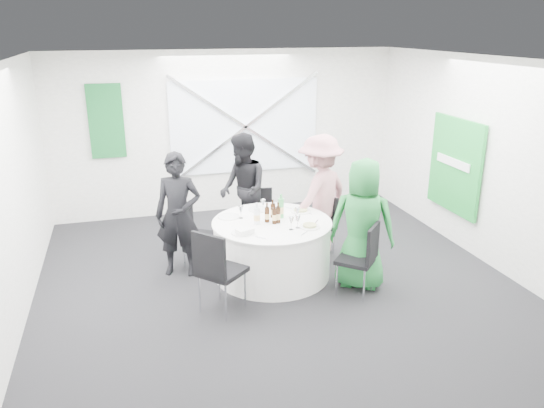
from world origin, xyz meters
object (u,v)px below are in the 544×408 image
object	(u,v)px
chair_back_left	(194,230)
chair_back_right	(323,221)
chair_front_right	(363,254)
green_water_bottle	(281,208)
person_man_back_left	(178,215)
chair_front_left	(216,266)
person_man_back	(243,190)
banquet_table	(272,248)
chair_back	(261,213)
person_woman_green	(362,224)
clear_water_bottle	(257,216)
person_woman_pink	(320,195)

from	to	relation	value
chair_back_left	chair_back_right	xyz separation A→B (m)	(1.85, -0.11, -0.02)
chair_front_right	green_water_bottle	bearing A→B (deg)	-99.05
green_water_bottle	person_man_back_left	bearing A→B (deg)	168.23
chair_front_left	person_man_back	xyz separation A→B (m)	(0.77, 2.01, 0.24)
banquet_table	person_man_back	world-z (taller)	person_man_back
chair_back	chair_front_right	distance (m)	2.06
chair_front_left	green_water_bottle	distance (m)	1.41
banquet_table	person_man_back_left	distance (m)	1.30
banquet_table	person_woman_green	world-z (taller)	person_woman_green
banquet_table	chair_back	xyz separation A→B (m)	(0.13, 1.08, 0.12)
chair_front_right	chair_front_left	bearing A→B (deg)	-48.55
chair_back_right	clear_water_bottle	size ratio (longest dim) A/B	3.00
chair_front_left	person_woman_pink	world-z (taller)	person_woman_pink
person_woman_green	clear_water_bottle	world-z (taller)	person_woman_green
chair_front_right	person_woman_green	world-z (taller)	person_woman_green
clear_water_bottle	chair_back_left	bearing A→B (deg)	137.83
chair_back_right	person_man_back	xyz separation A→B (m)	(-1.01, 0.70, 0.35)
chair_front_right	person_woman_pink	size ratio (longest dim) A/B	0.53
person_woman_pink	chair_front_left	bearing A→B (deg)	5.16
person_woman_pink	person_man_back_left	bearing A→B (deg)	-27.88
banquet_table	chair_front_right	xyz separation A→B (m)	(0.91, -0.83, 0.17)
person_woman_pink	green_water_bottle	distance (m)	0.84
person_man_back_left	person_man_back	bearing A→B (deg)	56.58
banquet_table	person_man_back_left	xyz separation A→B (m)	(-1.16, 0.39, 0.45)
banquet_table	clear_water_bottle	distance (m)	0.53
chair_front_right	person_woman_pink	bearing A→B (deg)	-135.82
person_woman_pink	person_woman_green	world-z (taller)	person_woman_pink
person_woman_green	chair_back_right	bearing A→B (deg)	-54.71
chair_back_right	green_water_bottle	bearing A→B (deg)	-91.62
person_woman_green	clear_water_bottle	xyz separation A→B (m)	(-1.20, 0.56, 0.04)
chair_back_right	chair_front_left	xyz separation A→B (m)	(-1.79, -1.31, 0.11)
clear_water_bottle	person_woman_green	bearing A→B (deg)	-25.10
person_man_back	green_water_bottle	world-z (taller)	person_man_back
chair_back_left	chair_front_right	world-z (taller)	chair_front_right
chair_front_right	chair_back_left	bearing A→B (deg)	-85.73
banquet_table	chair_back	bearing A→B (deg)	82.92
chair_back	chair_back_right	size ratio (longest dim) A/B	1.00
banquet_table	green_water_bottle	size ratio (longest dim) A/B	4.84
person_woman_green	chair_front_left	bearing A→B (deg)	37.16
banquet_table	chair_front_left	bearing A→B (deg)	-137.81
person_man_back	green_water_bottle	distance (m)	1.13
chair_back	person_man_back_left	distance (m)	1.50
chair_back_left	person_woman_pink	distance (m)	1.85
banquet_table	person_woman_pink	bearing A→B (deg)	32.54
chair_back	green_water_bottle	distance (m)	1.04
chair_back	chair_front_left	world-z (taller)	chair_front_left
banquet_table	chair_back_left	bearing A→B (deg)	146.28
chair_back	person_woman_green	bearing A→B (deg)	-55.76
banquet_table	person_woman_green	distance (m)	1.24
chair_back_left	clear_water_bottle	world-z (taller)	clear_water_bottle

